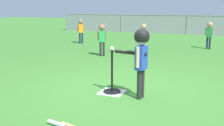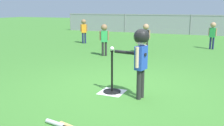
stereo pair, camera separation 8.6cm
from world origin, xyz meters
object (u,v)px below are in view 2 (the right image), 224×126
(baseball_on_tee, at_px, (112,49))
(fielder_deep_center, at_px, (146,34))
(spare_bat_silver, at_px, (59,124))
(fielder_deep_right, at_px, (213,32))
(batter_child, at_px, (141,49))
(fielder_deep_left, at_px, (84,28))
(batting_tee, at_px, (112,85))
(fielder_near_right, at_px, (104,36))

(baseball_on_tee, distance_m, fielder_deep_center, 4.22)
(spare_bat_silver, bearing_deg, fielder_deep_right, 78.24)
(batter_child, xyz_separation_m, fielder_deep_left, (-4.27, 5.67, -0.18))
(batter_child, relative_size, spare_bat_silver, 1.96)
(baseball_on_tee, height_order, fielder_deep_right, fielder_deep_right)
(batting_tee, bearing_deg, fielder_deep_left, 123.64)
(fielder_near_right, bearing_deg, baseball_on_tee, -62.93)
(batting_tee, height_order, spare_bat_silver, batting_tee)
(fielder_near_right, bearing_deg, batter_child, -56.42)
(baseball_on_tee, relative_size, fielder_deep_left, 0.07)
(spare_bat_silver, bearing_deg, baseball_on_tee, 86.38)
(fielder_deep_right, xyz_separation_m, fielder_near_right, (-3.13, -2.79, 0.01))
(batting_tee, xyz_separation_m, fielder_near_right, (-1.65, 3.23, 0.52))
(fielder_near_right, bearing_deg, fielder_deep_left, 131.31)
(spare_bat_silver, bearing_deg, fielder_deep_left, 116.88)
(batting_tee, height_order, fielder_deep_left, fielder_deep_left)
(batter_child, bearing_deg, baseball_on_tee, 169.76)
(baseball_on_tee, bearing_deg, batting_tee, 0.00)
(baseball_on_tee, distance_m, fielder_deep_left, 6.69)
(baseball_on_tee, relative_size, batter_child, 0.06)
(fielder_deep_center, xyz_separation_m, fielder_near_right, (-1.10, -0.95, 0.01))
(fielder_deep_right, height_order, fielder_deep_center, fielder_deep_right)
(baseball_on_tee, relative_size, fielder_deep_center, 0.07)
(spare_bat_silver, bearing_deg, fielder_near_right, 108.00)
(fielder_deep_center, height_order, spare_bat_silver, fielder_deep_center)
(batter_child, distance_m, fielder_near_right, 4.00)
(baseball_on_tee, bearing_deg, fielder_deep_center, 97.56)
(batter_child, height_order, fielder_near_right, batter_child)
(batting_tee, xyz_separation_m, baseball_on_tee, (0.00, 0.00, 0.68))
(batting_tee, relative_size, fielder_deep_left, 0.74)
(fielder_deep_right, relative_size, fielder_deep_center, 1.00)
(batting_tee, height_order, batter_child, batter_child)
(fielder_deep_center, bearing_deg, fielder_near_right, -139.12)
(baseball_on_tee, relative_size, spare_bat_silver, 0.12)
(baseball_on_tee, bearing_deg, spare_bat_silver, -93.62)
(spare_bat_silver, bearing_deg, fielder_deep_center, 94.56)
(fielder_deep_left, height_order, spare_bat_silver, fielder_deep_left)
(batting_tee, relative_size, fielder_near_right, 0.76)
(baseball_on_tee, xyz_separation_m, fielder_deep_center, (-0.55, 4.18, -0.17))
(batter_child, bearing_deg, batting_tee, 169.76)
(fielder_near_right, relative_size, spare_bat_silver, 1.68)
(batter_child, bearing_deg, fielder_deep_right, 81.49)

